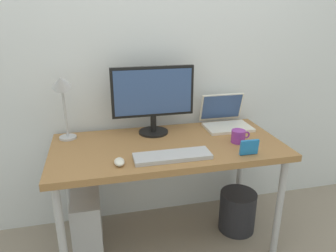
% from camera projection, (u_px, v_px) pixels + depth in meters
% --- Properties ---
extents(ground_plane, '(6.00, 6.00, 0.00)m').
position_uv_depth(ground_plane, '(168.00, 239.00, 2.22)').
color(ground_plane, gray).
extents(back_wall, '(4.40, 0.04, 2.60)m').
position_uv_depth(back_wall, '(155.00, 46.00, 2.14)').
color(back_wall, silver).
rests_on(back_wall, ground_plane).
extents(desk, '(1.43, 0.68, 0.74)m').
position_uv_depth(desk, '(168.00, 153.00, 1.99)').
color(desk, olive).
rests_on(desk, ground_plane).
extents(monitor, '(0.55, 0.20, 0.45)m').
position_uv_depth(monitor, '(153.00, 96.00, 2.06)').
color(monitor, black).
rests_on(monitor, desk).
extents(laptop, '(0.32, 0.28, 0.22)m').
position_uv_depth(laptop, '(225.00, 118.00, 2.26)').
color(laptop, silver).
rests_on(laptop, desk).
extents(desk_lamp, '(0.11, 0.16, 0.45)m').
position_uv_depth(desk_lamp, '(62.00, 92.00, 1.92)').
color(desk_lamp, '#B2B2B7').
rests_on(desk_lamp, desk).
extents(keyboard, '(0.44, 0.14, 0.02)m').
position_uv_depth(keyboard, '(172.00, 156.00, 1.77)').
color(keyboard, '#B2B2B7').
rests_on(keyboard, desk).
extents(mouse, '(0.06, 0.09, 0.03)m').
position_uv_depth(mouse, '(119.00, 162.00, 1.69)').
color(mouse, silver).
rests_on(mouse, desk).
extents(coffee_mug, '(0.12, 0.09, 0.08)m').
position_uv_depth(coffee_mug, '(238.00, 136.00, 1.98)').
color(coffee_mug, purple).
rests_on(coffee_mug, desk).
extents(photo_frame, '(0.11, 0.02, 0.09)m').
position_uv_depth(photo_frame, '(249.00, 147.00, 1.80)').
color(photo_frame, '#1E72BF').
rests_on(photo_frame, desk).
extents(computer_tower, '(0.18, 0.36, 0.42)m').
position_uv_depth(computer_tower, '(87.00, 223.00, 2.06)').
color(computer_tower, '#B2B2B7').
rests_on(computer_tower, ground_plane).
extents(wastebasket, '(0.26, 0.26, 0.30)m').
position_uv_depth(wastebasket, '(237.00, 211.00, 2.28)').
color(wastebasket, '#232328').
rests_on(wastebasket, ground_plane).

